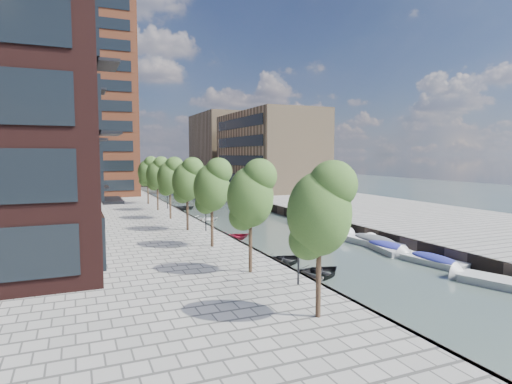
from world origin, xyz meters
TOP-DOWN VIEW (x-y plane):
  - water at (0.00, 40.00)m, footprint 300.00×300.00m
  - quay_right at (16.00, 40.00)m, footprint 20.00×140.00m
  - quay_wall_left at (-6.10, 40.00)m, footprint 0.25×140.00m
  - quay_wall_right at (6.10, 40.00)m, footprint 0.25×140.00m
  - far_closure at (0.00, 100.00)m, footprint 80.00×40.00m
  - apartment_block at (-20.00, 30.00)m, footprint 8.00×38.00m
  - tower at (-17.00, 65.00)m, footprint 18.00×18.00m
  - tan_block_near at (16.00, 62.00)m, footprint 12.00×25.00m
  - tan_block_far at (16.00, 88.00)m, footprint 12.00×20.00m
  - bridge at (0.00, 72.00)m, footprint 13.00×6.00m
  - tree_0 at (-8.50, 4.00)m, footprint 2.50×2.50m
  - tree_1 at (-8.50, 11.00)m, footprint 2.50×2.50m
  - tree_2 at (-8.50, 18.00)m, footprint 2.50×2.50m
  - tree_3 at (-8.50, 25.00)m, footprint 2.50×2.50m
  - tree_4 at (-8.50, 32.00)m, footprint 2.50×2.50m
  - tree_5 at (-8.50, 39.00)m, footprint 2.50×2.50m
  - tree_6 at (-8.50, 46.00)m, footprint 2.50×2.50m
  - lamp_0 at (-7.20, 8.00)m, footprint 0.24×0.24m
  - lamp_1 at (-7.20, 24.00)m, footprint 0.24×0.24m
  - lamp_2 at (-7.20, 40.00)m, footprint 0.24×0.24m
  - sloop_0 at (-4.09, 11.65)m, footprint 5.14×4.34m
  - sloop_1 at (-4.81, 15.21)m, footprint 5.13×4.24m
  - sloop_2 at (-4.98, 24.39)m, footprint 4.89×4.04m
  - sloop_3 at (-4.67, 34.47)m, footprint 5.69×4.93m
  - sloop_4 at (-4.98, 45.87)m, footprint 5.17×3.75m
  - motorboat_0 at (4.78, 11.64)m, footprint 2.42×4.87m
  - motorboat_1 at (4.98, 18.15)m, footprint 2.82×5.99m
  - motorboat_2 at (4.40, 6.56)m, footprint 3.36×5.32m
  - motorboat_3 at (4.75, 16.16)m, footprint 2.66×5.28m
  - motorboat_4 at (4.68, 27.62)m, footprint 2.33×5.47m
  - car at (7.80, 62.14)m, footprint 2.57×4.37m

SIDE VIEW (x-z plane):
  - water at x=0.00m, z-range 0.00..0.00m
  - sloop_0 at x=-4.09m, z-range -0.45..0.45m
  - sloop_1 at x=-4.81m, z-range -0.46..0.46m
  - sloop_2 at x=-4.98m, z-range -0.44..0.44m
  - sloop_3 at x=-4.67m, z-range -0.49..0.49m
  - sloop_4 at x=-4.98m, z-range -0.53..0.53m
  - motorboat_2 at x=4.40m, z-range -0.74..0.94m
  - motorboat_0 at x=4.78m, z-range -0.59..0.97m
  - motorboat_3 at x=4.75m, z-range -0.64..1.05m
  - motorboat_4 at x=4.68m, z-range -0.67..1.10m
  - motorboat_1 at x=4.98m, z-range -0.73..1.19m
  - quay_right at x=16.00m, z-range 0.00..1.00m
  - quay_wall_left at x=-6.10m, z-range 0.00..1.00m
  - quay_wall_right at x=6.10m, z-range 0.00..1.00m
  - far_closure at x=0.00m, z-range 0.00..1.00m
  - bridge at x=0.00m, z-range 0.74..2.04m
  - car at x=7.80m, z-range 1.00..2.39m
  - lamp_0 at x=-7.20m, z-range 1.45..5.57m
  - lamp_1 at x=-7.20m, z-range 1.45..5.57m
  - lamp_2 at x=-7.20m, z-range 1.45..5.57m
  - tree_0 at x=-8.50m, z-range 2.33..8.28m
  - tree_1 at x=-8.50m, z-range 2.33..8.28m
  - tree_2 at x=-8.50m, z-range 2.33..8.28m
  - tree_3 at x=-8.50m, z-range 2.33..8.28m
  - tree_4 at x=-8.50m, z-range 2.33..8.28m
  - tree_5 at x=-8.50m, z-range 2.33..8.28m
  - tree_6 at x=-8.50m, z-range 2.33..8.28m
  - apartment_block at x=-20.00m, z-range 1.00..15.00m
  - tan_block_near at x=16.00m, z-range 1.00..15.00m
  - tan_block_far at x=16.00m, z-range 1.00..17.00m
  - tower at x=-17.00m, z-range 1.00..31.00m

